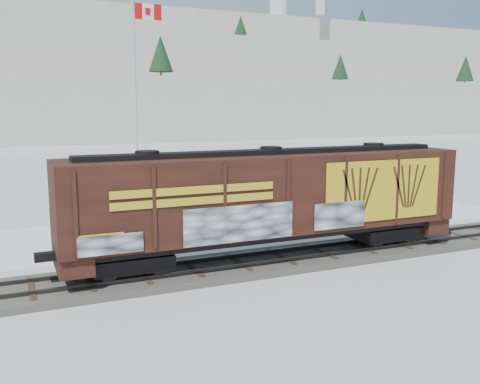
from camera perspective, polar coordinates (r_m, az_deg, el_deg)
name	(u,v)px	position (r m, az deg, el deg)	size (l,w,h in m)	color
ground	(238,269)	(22.36, -0.19, -8.17)	(500.00, 500.00, 0.00)	white
rail_track	(238,265)	(22.32, -0.19, -7.82)	(50.00, 3.40, 0.43)	#59544C
parking_strip	(183,230)	(29.15, -6.13, -4.08)	(40.00, 8.00, 0.03)	white
hillside	(34,78)	(159.76, -21.17, 11.32)	(360.00, 110.00, 93.00)	white
hopper_railcar	(271,197)	(22.29, 3.28, -0.52)	(17.24, 3.06, 4.48)	black
flagpole	(138,131)	(35.81, -10.80, 6.43)	(2.30, 0.90, 13.32)	silver
car_silver	(130,219)	(29.22, -11.62, -2.81)	(1.57, 3.91, 1.33)	silver
car_white	(226,209)	(30.51, -1.56, -1.86)	(1.70, 4.88, 1.61)	silver
car_dark	(297,209)	(31.55, 6.11, -1.83)	(1.82, 4.47, 1.30)	black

